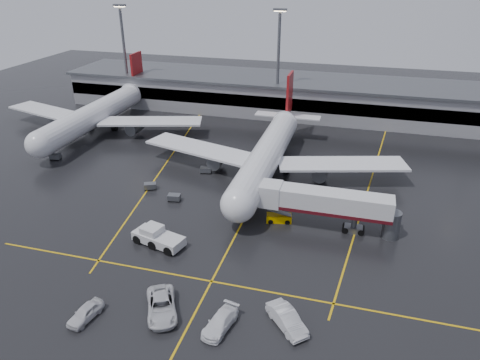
# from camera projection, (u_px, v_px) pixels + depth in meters

# --- Properties ---
(ground) EXTENTS (220.00, 220.00, 0.00)m
(ground) POSITION_uv_depth(u_px,v_px,m) (255.00, 198.00, 73.29)
(ground) COLOR black
(ground) RESTS_ON ground
(apron_line_centre) EXTENTS (0.25, 90.00, 0.02)m
(apron_line_centre) POSITION_uv_depth(u_px,v_px,m) (255.00, 198.00, 73.29)
(apron_line_centre) COLOR gold
(apron_line_centre) RESTS_ON ground
(apron_line_stop) EXTENTS (60.00, 0.25, 0.02)m
(apron_line_stop) POSITION_uv_depth(u_px,v_px,m) (212.00, 281.00, 54.28)
(apron_line_stop) COLOR gold
(apron_line_stop) RESTS_ON ground
(apron_line_left) EXTENTS (9.99, 69.35, 0.02)m
(apron_line_left) POSITION_uv_depth(u_px,v_px,m) (167.00, 161.00, 86.77)
(apron_line_left) COLOR gold
(apron_line_left) RESTS_ON ground
(apron_line_right) EXTENTS (7.57, 69.64, 0.02)m
(apron_line_right) POSITION_uv_depth(u_px,v_px,m) (369.00, 185.00, 77.58)
(apron_line_right) COLOR gold
(apron_line_right) RESTS_ON ground
(terminal) EXTENTS (122.00, 19.00, 8.60)m
(terminal) POSITION_uv_depth(u_px,v_px,m) (301.00, 96.00, 112.81)
(terminal) COLOR gray
(terminal) RESTS_ON ground
(light_mast_left) EXTENTS (3.00, 1.20, 25.45)m
(light_mast_left) POSITION_uv_depth(u_px,v_px,m) (124.00, 50.00, 114.08)
(light_mast_left) COLOR #595B60
(light_mast_left) RESTS_ON ground
(light_mast_mid) EXTENTS (3.00, 1.20, 25.45)m
(light_mast_mid) POSITION_uv_depth(u_px,v_px,m) (278.00, 58.00, 104.41)
(light_mast_mid) COLOR #595B60
(light_mast_mid) RESTS_ON ground
(main_airliner) EXTENTS (48.80, 45.60, 14.10)m
(main_airliner) POSITION_uv_depth(u_px,v_px,m) (268.00, 152.00, 79.82)
(main_airliner) COLOR silver
(main_airliner) RESTS_ON ground
(second_airliner) EXTENTS (48.80, 45.60, 14.10)m
(second_airliner) POSITION_uv_depth(u_px,v_px,m) (97.00, 113.00, 100.34)
(second_airliner) COLOR silver
(second_airliner) RESTS_ON ground
(jet_bridge) EXTENTS (19.90, 3.40, 6.05)m
(jet_bridge) POSITION_uv_depth(u_px,v_px,m) (326.00, 204.00, 63.50)
(jet_bridge) COLOR silver
(jet_bridge) RESTS_ON ground
(pushback_tractor) EXTENTS (7.80, 4.76, 2.60)m
(pushback_tractor) POSITION_uv_depth(u_px,v_px,m) (157.00, 237.00, 61.05)
(pushback_tractor) COLOR silver
(pushback_tractor) RESTS_ON ground
(belt_loader) EXTENTS (3.94, 2.39, 2.34)m
(belt_loader) POSITION_uv_depth(u_px,v_px,m) (279.00, 218.00, 66.53)
(belt_loader) COLOR #D6A000
(belt_loader) RESTS_ON ground
(service_van_a) EXTENTS (5.83, 7.39, 1.87)m
(service_van_a) POSITION_uv_depth(u_px,v_px,m) (162.00, 306.00, 49.07)
(service_van_a) COLOR silver
(service_van_a) RESTS_ON ground
(service_van_b) EXTENTS (3.26, 5.72, 1.56)m
(service_van_b) POSITION_uv_depth(u_px,v_px,m) (220.00, 322.00, 47.07)
(service_van_b) COLOR white
(service_van_b) RESTS_ON ground
(service_van_c) EXTENTS (5.37, 5.57, 1.89)m
(service_van_c) POSITION_uv_depth(u_px,v_px,m) (287.00, 319.00, 47.27)
(service_van_c) COLOR silver
(service_van_c) RESTS_ON ground
(service_van_d) EXTENTS (2.58, 4.78, 1.54)m
(service_van_d) POSITION_uv_depth(u_px,v_px,m) (85.00, 313.00, 48.35)
(service_van_d) COLOR silver
(service_van_d) RESTS_ON ground
(baggage_cart_a) EXTENTS (2.17, 1.58, 1.12)m
(baggage_cart_a) POSITION_uv_depth(u_px,v_px,m) (174.00, 197.00, 72.26)
(baggage_cart_a) COLOR #595B60
(baggage_cart_a) RESTS_ON ground
(baggage_cart_b) EXTENTS (2.36, 2.02, 1.12)m
(baggage_cart_b) POSITION_uv_depth(u_px,v_px,m) (150.00, 186.00, 75.91)
(baggage_cart_b) COLOR #595B60
(baggage_cart_b) RESTS_ON ground
(baggage_cart_c) EXTENTS (2.22, 1.67, 1.12)m
(baggage_cart_c) POSITION_uv_depth(u_px,v_px,m) (206.00, 170.00, 81.78)
(baggage_cart_c) COLOR #595B60
(baggage_cart_c) RESTS_ON ground
(baggage_cart_d) EXTENTS (2.27, 1.77, 1.12)m
(baggage_cart_d) POSITION_uv_depth(u_px,v_px,m) (52.00, 143.00, 93.96)
(baggage_cart_d) COLOR #595B60
(baggage_cart_d) RESTS_ON ground
(baggage_cart_e) EXTENTS (2.20, 1.64, 1.12)m
(baggage_cart_e) POSITION_uv_depth(u_px,v_px,m) (55.00, 156.00, 87.30)
(baggage_cart_e) COLOR #595B60
(baggage_cart_e) RESTS_ON ground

